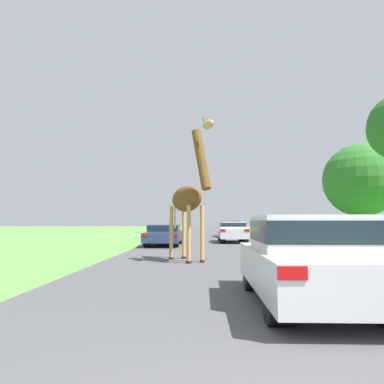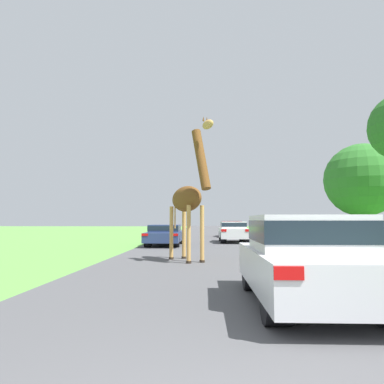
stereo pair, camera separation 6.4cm
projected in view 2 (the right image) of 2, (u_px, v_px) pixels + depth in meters
The scene contains 7 objects.
road at pixel (209, 236), 31.30m from camera, with size 7.90×120.00×0.00m.
giraffe_near_road at pixel (189, 196), 12.10m from camera, with size 1.78×2.56×4.86m.
car_lead_maroon at pixel (307, 257), 5.88m from camera, with size 1.92×3.99×1.52m.
car_queue_right at pixel (165, 234), 19.59m from camera, with size 1.87×4.49×1.18m.
car_queue_left at pixel (231, 228), 30.09m from camera, with size 1.84×4.45×1.36m.
car_far_ahead at pixel (233, 231), 22.43m from camera, with size 1.75×3.96×1.35m.
tree_left_edge at pixel (362, 180), 24.96m from camera, with size 5.33×5.33×7.03m.
Camera 2 is at (-0.34, -1.56, 1.43)m, focal length 32.00 mm.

